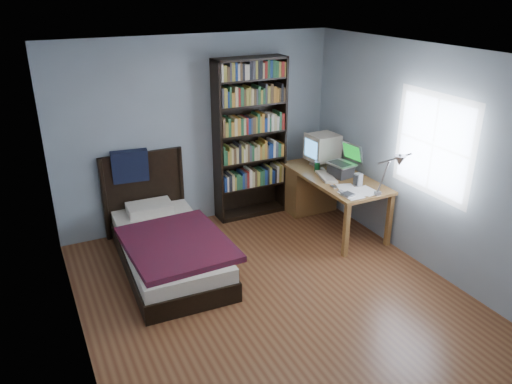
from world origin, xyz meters
The scene contains 14 objects.
room centered at (0.03, 0.00, 1.25)m, with size 4.20×4.24×2.50m.
desk centered at (1.50, 1.53, 0.42)m, with size 0.75×1.61×0.73m.
crt_monitor centered at (1.58, 1.52, 0.98)m, with size 0.41×0.38×0.45m.
laptop centered at (1.59, 1.05, 0.85)m, with size 0.39×0.39×0.43m.
desk_lamp centered at (1.47, -0.07, 1.27)m, with size 0.26×0.57×0.67m.
keyboard centered at (1.37, 1.08, 0.74)m, with size 0.17×0.43×0.03m, color beige.
speaker centered at (1.57, 0.68, 0.81)m, with size 0.08×0.08×0.16m, color gray.
soda_can centered at (1.39, 1.34, 0.80)m, with size 0.07×0.07×0.13m, color #07381A.
mouse centered at (1.48, 1.34, 0.75)m, with size 0.06×0.10×0.03m, color silver.
phone_silver centered at (1.26, 0.77, 0.74)m, with size 0.04×0.09×0.02m, color silver.
phone_grey centered at (1.26, 0.57, 0.74)m, with size 0.05×0.09×0.02m, color gray.
external_drive centered at (1.27, 0.47, 0.74)m, with size 0.13×0.13×0.03m, color gray.
bookshelf centered at (0.68, 1.94, 1.10)m, with size 0.99×0.30×2.20m.
bed centered at (-0.80, 1.13, 0.26)m, with size 1.13×2.11×1.16m.
Camera 1 is at (-2.12, -3.95, 3.08)m, focal length 35.00 mm.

